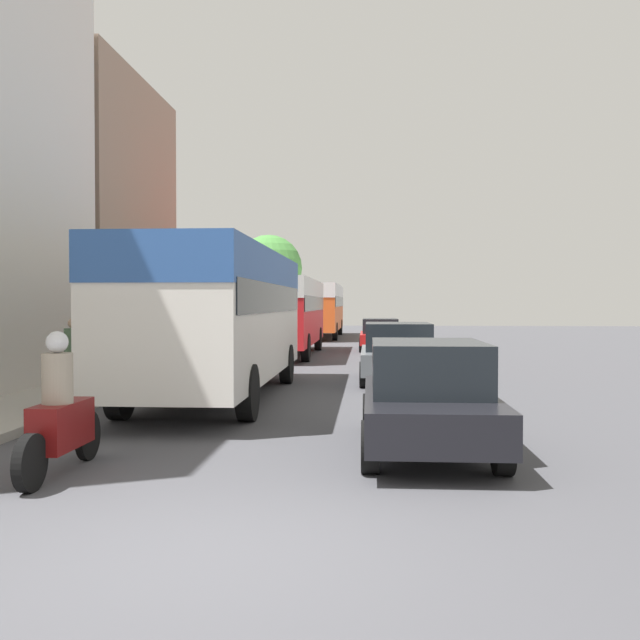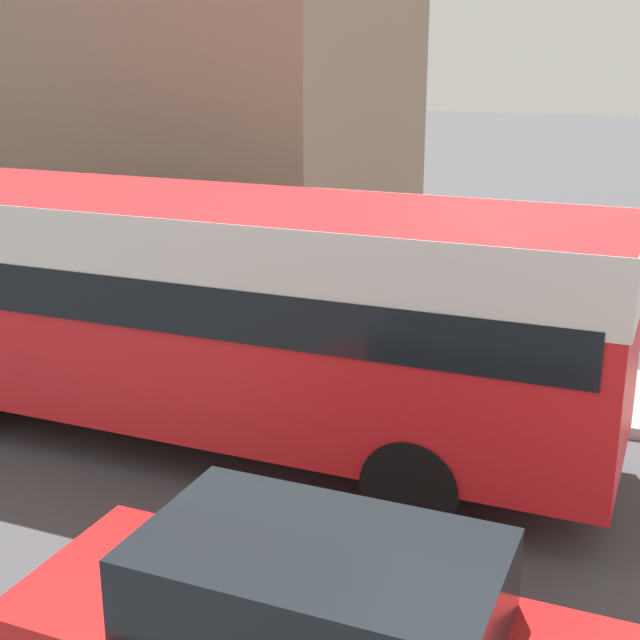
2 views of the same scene
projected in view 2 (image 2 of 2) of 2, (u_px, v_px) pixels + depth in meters
The scene contains 3 objects.
building_far_terrace at pixel (190, 38), 17.98m from camera, with size 6.80×8.00×9.59m.
bus_following at pixel (194, 285), 10.49m from camera, with size 2.56×9.96×2.98m.
car_distant at pixel (319, 626), 6.26m from camera, with size 1.79×4.57×1.39m.
Camera 2 is at (6.76, 27.63, 4.63)m, focal length 50.00 mm.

